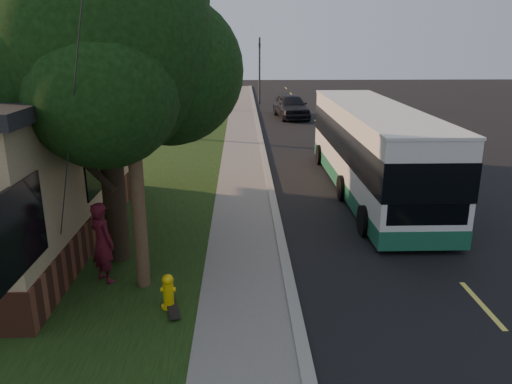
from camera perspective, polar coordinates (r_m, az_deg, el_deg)
ground at (r=10.76m, az=4.33°, el=-13.07°), size 120.00×120.00×0.00m
road at (r=20.62m, az=12.60°, el=1.54°), size 8.00×80.00×0.01m
curb at (r=20.00m, az=1.43°, el=1.64°), size 0.25×80.00×0.12m
sidewalk at (r=19.98m, az=-1.44°, el=1.56°), size 2.00×80.00×0.08m
grass_verge at (r=20.27m, az=-11.38°, el=1.44°), size 5.00×80.00×0.07m
fire_hydrant at (r=10.61m, az=-9.99°, el=-11.10°), size 0.32×0.32×0.74m
utility_pole at (r=10.51m, az=-14.33°, el=12.39°), size 2.86×3.21×9.07m
leafy_tree at (r=12.29m, az=-16.94°, el=15.32°), size 6.30×6.00×7.80m
bare_tree_near at (r=27.55m, az=-6.85°, el=10.24°), size 1.38×1.21×4.31m
bare_tree_far at (r=39.44m, az=-4.59°, el=12.15°), size 1.38×1.21×4.03m
traffic_signal at (r=43.33m, az=0.40°, el=14.19°), size 0.18×0.22×5.50m
transit_bus at (r=18.44m, az=13.13°, el=4.99°), size 2.66×11.53×3.12m
skateboarder at (r=11.80m, az=-17.15°, el=-5.51°), size 0.82×0.80×1.89m
skateboard_main at (r=10.58m, az=-9.50°, el=-13.03°), size 0.43×0.89×0.08m
dumpster at (r=20.06m, az=-26.50°, el=1.70°), size 1.62×1.37×1.28m
distant_car at (r=35.76m, az=4.02°, el=9.78°), size 2.54×5.14×1.68m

